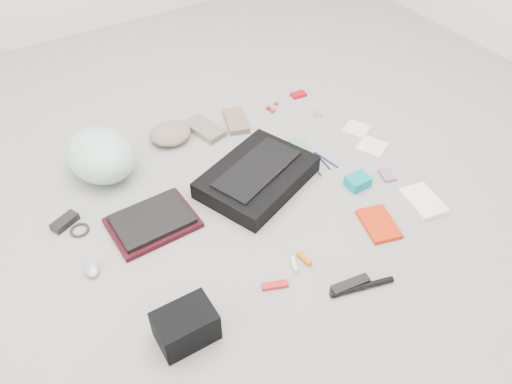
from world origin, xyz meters
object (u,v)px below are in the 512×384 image
messenger_bag (257,177)px  camera_bag (186,326)px  book_red (379,224)px  laptop (152,219)px  accordion_wallet (358,182)px  bike_helmet (101,155)px

messenger_bag → camera_bag: (-0.62, -0.53, 0.02)m
camera_bag → book_red: 0.92m
camera_bag → messenger_bag: bearing=41.3°
laptop → accordion_wallet: (0.89, -0.27, -0.01)m
accordion_wallet → book_red: bearing=-109.6°
messenger_bag → bike_helmet: 0.72m
accordion_wallet → laptop: bearing=163.1°
messenger_bag → laptop: (-0.51, 0.01, -0.01)m
messenger_bag → camera_bag: camera_bag is taller
messenger_bag → bike_helmet: bike_helmet is taller
messenger_bag → book_red: 0.57m
camera_bag → accordion_wallet: camera_bag is taller
laptop → book_red: (0.81, -0.50, -0.02)m
book_red → messenger_bag: bearing=137.0°
bike_helmet → accordion_wallet: size_ratio=3.56×
bike_helmet → book_red: (0.87, -0.93, -0.10)m
bike_helmet → camera_bag: 0.97m
camera_bag → book_red: size_ratio=1.05×
laptop → book_red: bearing=-33.9°
laptop → accordion_wallet: bearing=-18.5°
laptop → bike_helmet: bearing=96.1°
bike_helmet → camera_bag: (-0.05, -0.97, -0.04)m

